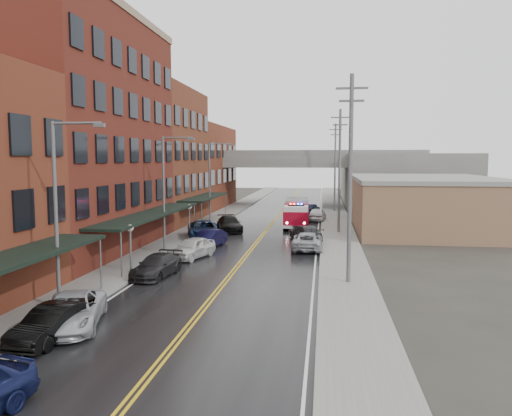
{
  "coord_description": "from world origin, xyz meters",
  "views": [
    {
      "loc": [
        5.72,
        -13.87,
        7.27
      ],
      "look_at": [
        -0.11,
        28.86,
        3.0
      ],
      "focal_mm": 35.0,
      "sensor_mm": 36.0,
      "label": 1
    }
  ],
  "objects": [
    {
      "name": "curb_right",
      "position": [
        5.65,
        30.0,
        0.07
      ],
      "size": [
        0.3,
        160.0,
        0.15
      ],
      "primitive_type": "cube",
      "color": "gray",
      "rests_on": "ground"
    },
    {
      "name": "parked_car_left_1",
      "position": [
        -5.0,
        4.24,
        0.7
      ],
      "size": [
        1.87,
        4.35,
        1.39
      ],
      "primitive_type": "imported",
      "rotation": [
        0.0,
        0.0,
        -0.09
      ],
      "color": "black",
      "rests_on": "ground"
    },
    {
      "name": "parked_car_left_6",
      "position": [
        -5.0,
        29.78,
        0.83
      ],
      "size": [
        4.4,
        6.51,
        1.66
      ],
      "primitive_type": "imported",
      "rotation": [
        0.0,
        0.0,
        0.3
      ],
      "color": "#14274B",
      "rests_on": "ground"
    },
    {
      "name": "awning_1",
      "position": [
        -7.49,
        23.0,
        2.99
      ],
      "size": [
        2.6,
        18.0,
        3.09
      ],
      "color": "black",
      "rests_on": "ground"
    },
    {
      "name": "ground",
      "position": [
        0.0,
        0.0,
        0.0
      ],
      "size": [
        220.0,
        220.0,
        0.0
      ],
      "primitive_type": "plane",
      "color": "#2D2B26",
      "rests_on": "ground"
    },
    {
      "name": "brick_building_c",
      "position": [
        -13.3,
        40.5,
        7.5
      ],
      "size": [
        9.0,
        15.0,
        15.0
      ],
      "primitive_type": "cube",
      "color": "brown",
      "rests_on": "ground"
    },
    {
      "name": "globe_lamp_1",
      "position": [
        -6.4,
        16.0,
        2.31
      ],
      "size": [
        0.44,
        0.44,
        3.12
      ],
      "color": "#59595B",
      "rests_on": "ground"
    },
    {
      "name": "street_lamp_1",
      "position": [
        -6.55,
        24.0,
        5.19
      ],
      "size": [
        2.64,
        0.22,
        9.0
      ],
      "color": "#59595B",
      "rests_on": "ground"
    },
    {
      "name": "brick_building_b",
      "position": [
        -13.3,
        23.0,
        9.0
      ],
      "size": [
        9.0,
        20.0,
        18.0
      ],
      "primitive_type": "cube",
      "color": "#552216",
      "rests_on": "ground"
    },
    {
      "name": "parked_car_left_7",
      "position": [
        -3.6,
        34.8,
        0.76
      ],
      "size": [
        3.75,
        5.65,
        1.52
      ],
      "primitive_type": "imported",
      "rotation": [
        0.0,
        0.0,
        0.34
      ],
      "color": "black",
      "rests_on": "ground"
    },
    {
      "name": "overpass",
      "position": [
        0.0,
        62.0,
        5.99
      ],
      "size": [
        40.0,
        10.0,
        7.5
      ],
      "color": "slate",
      "rests_on": "ground"
    },
    {
      "name": "parked_car_right_2",
      "position": [
        5.0,
        44.62,
        0.77
      ],
      "size": [
        2.2,
        4.66,
        1.54
      ],
      "primitive_type": "imported",
      "rotation": [
        0.0,
        0.0,
        3.06
      ],
      "color": "white",
      "rests_on": "ground"
    },
    {
      "name": "parked_car_right_1",
      "position": [
        4.22,
        30.16,
        0.7
      ],
      "size": [
        3.43,
        5.2,
        1.4
      ],
      "primitive_type": "imported",
      "rotation": [
        0.0,
        0.0,
        3.47
      ],
      "color": "#2A2B2D",
      "rests_on": "ground"
    },
    {
      "name": "utility_pole_2",
      "position": [
        7.2,
        55.0,
        6.31
      ],
      "size": [
        1.8,
        0.24,
        12.0
      ],
      "color": "#59595B",
      "rests_on": "ground"
    },
    {
      "name": "globe_lamp_2",
      "position": [
        -6.4,
        30.0,
        2.31
      ],
      "size": [
        0.44,
        0.44,
        3.12
      ],
      "color": "#59595B",
      "rests_on": "ground"
    },
    {
      "name": "curb_left",
      "position": [
        -5.65,
        30.0,
        0.07
      ],
      "size": [
        0.3,
        160.0,
        0.15
      ],
      "primitive_type": "cube",
      "color": "gray",
      "rests_on": "ground"
    },
    {
      "name": "parked_car_right_0",
      "position": [
        4.47,
        25.68,
        0.72
      ],
      "size": [
        2.39,
        5.17,
        1.43
      ],
      "primitive_type": "imported",
      "rotation": [
        0.0,
        0.0,
        3.14
      ],
      "color": "#A0A2A8",
      "rests_on": "ground"
    },
    {
      "name": "road",
      "position": [
        0.0,
        30.0,
        0.01
      ],
      "size": [
        11.0,
        160.0,
        0.02
      ],
      "primitive_type": "cube",
      "color": "black",
      "rests_on": "ground"
    },
    {
      "name": "utility_pole_0",
      "position": [
        7.2,
        15.0,
        6.31
      ],
      "size": [
        1.8,
        0.24,
        12.0
      ],
      "color": "#59595B",
      "rests_on": "ground"
    },
    {
      "name": "street_lamp_2",
      "position": [
        -6.55,
        40.0,
        5.19
      ],
      "size": [
        2.64,
        0.22,
        9.0
      ],
      "color": "#59595B",
      "rests_on": "ground"
    },
    {
      "name": "brick_building_far",
      "position": [
        -13.3,
        58.0,
        6.0
      ],
      "size": [
        9.0,
        20.0,
        12.0
      ],
      "primitive_type": "cube",
      "color": "#602719",
      "rests_on": "ground"
    },
    {
      "name": "parked_car_left_5",
      "position": [
        -3.6,
        25.7,
        0.72
      ],
      "size": [
        2.46,
        4.59,
        1.44
      ],
      "primitive_type": "imported",
      "rotation": [
        0.0,
        0.0,
        -0.23
      ],
      "color": "black",
      "rests_on": "ground"
    },
    {
      "name": "street_lamp_0",
      "position": [
        -6.55,
        8.0,
        5.19
      ],
      "size": [
        2.64,
        0.22,
        9.0
      ],
      "color": "#59595B",
      "rests_on": "ground"
    },
    {
      "name": "right_far_block",
      "position": [
        18.0,
        70.0,
        4.0
      ],
      "size": [
        18.0,
        30.0,
        8.0
      ],
      "primitive_type": "cube",
      "color": "slate",
      "rests_on": "ground"
    },
    {
      "name": "parked_car_left_4",
      "position": [
        -3.78,
        21.2,
        0.77
      ],
      "size": [
        3.04,
        4.83,
        1.53
      ],
      "primitive_type": "imported",
      "rotation": [
        0.0,
        0.0,
        -0.3
      ],
      "color": "silver",
      "rests_on": "ground"
    },
    {
      "name": "sidewalk_left",
      "position": [
        -7.3,
        30.0,
        0.07
      ],
      "size": [
        3.0,
        160.0,
        0.15
      ],
      "primitive_type": "cube",
      "color": "slate",
      "rests_on": "ground"
    },
    {
      "name": "utility_pole_1",
      "position": [
        7.2,
        35.0,
        6.31
      ],
      "size": [
        1.8,
        0.24,
        12.0
      ],
      "color": "#59595B",
      "rests_on": "ground"
    },
    {
      "name": "parked_car_right_3",
      "position": [
        3.97,
        50.25,
        0.74
      ],
      "size": [
        2.57,
        4.76,
        1.49
      ],
      "primitive_type": "imported",
      "rotation": [
        0.0,
        0.0,
        2.91
      ],
      "color": "black",
      "rests_on": "ground"
    },
    {
      "name": "fire_truck",
      "position": [
        2.88,
        38.95,
        1.59
      ],
      "size": [
        3.44,
        8.11,
        2.93
      ],
      "rotation": [
        0.0,
        0.0,
        0.03
      ],
      "color": "maroon",
      "rests_on": "ground"
    },
    {
      "name": "parked_car_left_2",
      "position": [
        -5.0,
        5.8,
        0.72
      ],
      "size": [
        3.77,
        5.65,
        1.44
      ],
      "primitive_type": "imported",
      "rotation": [
        0.0,
        0.0,
        0.29
      ],
      "color": "#ACAFB5",
      "rests_on": "ground"
    },
    {
      "name": "tan_building",
      "position": [
        16.0,
        40.0,
        2.5
      ],
      "size": [
        14.0,
        22.0,
        5.0
      ],
      "primitive_type": "cube",
      "color": "#93694F",
      "rests_on": "ground"
    },
    {
      "name": "parked_car_left_3",
      "position": [
        -4.47,
        15.3,
        0.68
      ],
      "size": [
        2.43,
        4.85,
        1.35
      ],
      "primitive_type": "imported",
      "rotation": [
        0.0,
        0.0,
        -0.12
      ],
      "color": "black",
      "rests_on": "ground"
    },
    {
      "name": "sidewalk_right",
      "position": [
        7.3,
        30.0,
        0.07
      ],
      "size": [
        3.0,
        160.0,
        0.15
      ],
      "primitive_type": "cube",
      "color": "slate",
      "rests_on": "ground"
    },
    {
      "name": "awning_2",
      "position": [
        -7.49,
        40.5,
        2.99
      ],
      "size": [
        2.6,
        13.0,
        3.09
      ],
      "color": "black",
      "rests_on": "ground"
    }
  ]
}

